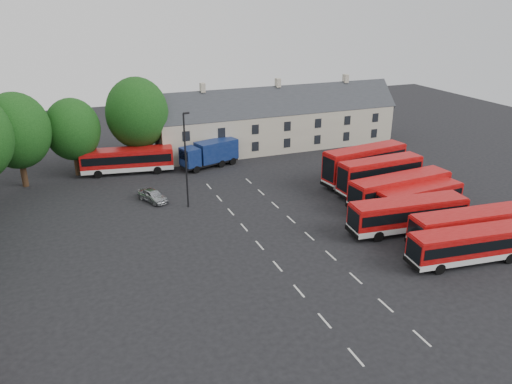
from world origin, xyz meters
The scene contains 15 objects.
ground centered at (0.00, 0.00, 0.00)m, with size 140.00×140.00×0.00m, color black.
lane_markings centered at (2.50, 2.00, 0.01)m, with size 5.15×33.80×0.01m.
treeline centered at (-20.74, 19.36, 6.68)m, with size 29.92×32.59×12.01m.
terrace_houses centered at (14.00, 30.00, 3.86)m, with size 35.70×7.13×10.06m.
bus_row_a centered at (15.00, -7.20, 1.77)m, with size 10.61×3.51×2.94m.
bus_row_b centered at (17.43, -4.56, 1.87)m, with size 11.18×3.50×3.11m.
bus_row_c centered at (14.02, -0.42, 1.92)m, with size 11.50×3.65×3.20m.
bus_row_d centered at (18.03, 2.88, 1.66)m, with size 9.95×3.13×2.77m.
bus_row_e centered at (17.24, 5.16, 1.99)m, with size 11.87×3.64×3.31m.
bus_dd_south centered at (17.23, 8.85, 2.33)m, with size 10.07×2.79×4.09m.
bus_dd_north centered at (17.54, 12.46, 2.50)m, with size 10.93×3.90×4.38m.
bus_north centered at (-8.07, 26.30, 1.90)m, with size 11.47×4.34×3.17m.
box_truck centered at (2.30, 24.97, 1.88)m, with size 8.02×4.41×3.35m.
silver_car centered at (-6.94, 15.85, 0.69)m, with size 1.63×4.05×1.38m, color #AAAEB2.
lamppost centered at (-3.75, 12.92, 5.41)m, with size 0.71×0.35×10.13m.
Camera 1 is at (-14.90, -34.95, 20.79)m, focal length 35.00 mm.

